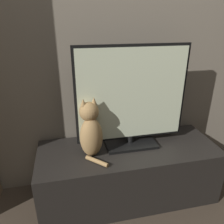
# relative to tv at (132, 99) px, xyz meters

# --- Properties ---
(wall_back) EXTENTS (4.80, 0.05, 2.60)m
(wall_back) POSITION_rel_tv_xyz_m (-0.03, 0.24, 0.51)
(wall_back) COLOR #756B5B
(wall_back) RESTS_ON ground_plane
(tv_stand) EXTENTS (1.31, 0.49, 0.43)m
(tv_stand) POSITION_rel_tv_xyz_m (-0.03, -0.06, -0.57)
(tv_stand) COLOR black
(tv_stand) RESTS_ON ground_plane
(tv) EXTENTS (0.79, 0.22, 0.73)m
(tv) POSITION_rel_tv_xyz_m (0.00, 0.00, 0.00)
(tv) COLOR black
(tv) RESTS_ON tv_stand
(cat) EXTENTS (0.18, 0.27, 0.41)m
(cat) POSITION_rel_tv_xyz_m (-0.30, -0.08, -0.17)
(cat) COLOR #997547
(cat) RESTS_ON tv_stand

